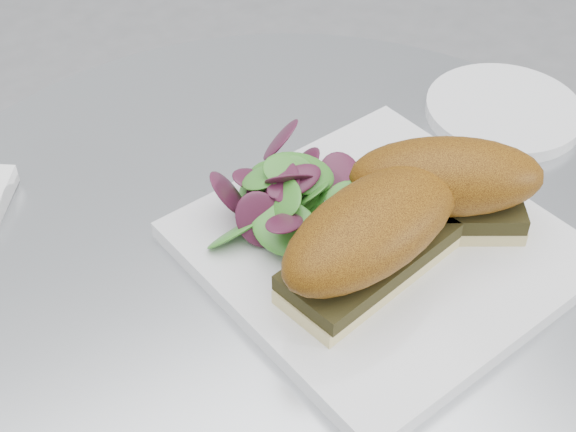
% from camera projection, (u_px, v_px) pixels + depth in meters
% --- Properties ---
extents(table, '(0.70, 0.70, 0.73)m').
position_uv_depth(table, '(290.00, 416.00, 0.83)').
color(table, silver).
rests_on(table, ground).
extents(plate, '(0.30, 0.30, 0.02)m').
position_uv_depth(plate, '(380.00, 248.00, 0.65)').
color(plate, silver).
rests_on(plate, table).
extents(sandwich_left, '(0.18, 0.11, 0.08)m').
position_uv_depth(sandwich_left, '(372.00, 235.00, 0.59)').
color(sandwich_left, beige).
rests_on(sandwich_left, plate).
extents(sandwich_right, '(0.17, 0.14, 0.08)m').
position_uv_depth(sandwich_right, '(445.00, 185.00, 0.63)').
color(sandwich_right, beige).
rests_on(sandwich_right, plate).
extents(salad, '(0.12, 0.12, 0.05)m').
position_uv_depth(salad, '(291.00, 190.00, 0.66)').
color(salad, '#3E892C').
rests_on(salad, plate).
extents(saucer, '(0.15, 0.15, 0.01)m').
position_uv_depth(saucer, '(504.00, 111.00, 0.80)').
color(saucer, silver).
rests_on(saucer, table).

